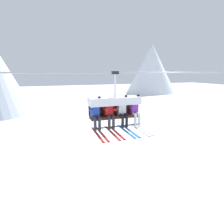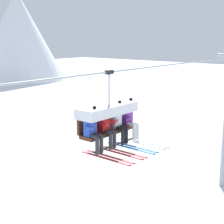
{
  "view_description": "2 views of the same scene",
  "coord_description": "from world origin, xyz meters",
  "px_view_note": "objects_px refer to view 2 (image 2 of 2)",
  "views": [
    {
      "loc": [
        -3.6,
        -7.37,
        7.76
      ],
      "look_at": [
        -1.32,
        -0.87,
        6.18
      ],
      "focal_mm": 28.0,
      "sensor_mm": 36.0,
      "label": 1
    },
    {
      "loc": [
        -8.72,
        -7.22,
        8.73
      ],
      "look_at": [
        -1.11,
        -0.86,
        6.56
      ],
      "focal_mm": 55.0,
      "sensor_mm": 36.0,
      "label": 2
    }
  ],
  "objects_px": {
    "skier_white": "(119,123)",
    "skier_blue": "(93,130)",
    "chairlift_chair": "(107,115)",
    "skier_red": "(107,127)",
    "skier_purple": "(130,119)"
  },
  "relations": [
    {
      "from": "skier_white",
      "to": "skier_blue",
      "type": "bearing_deg",
      "value": 180.0
    },
    {
      "from": "chairlift_chair",
      "to": "skier_red",
      "type": "xyz_separation_m",
      "value": [
        -0.28,
        -0.22,
        -0.29
      ]
    },
    {
      "from": "chairlift_chair",
      "to": "skier_purple",
      "type": "relative_size",
      "value": 1.29
    },
    {
      "from": "skier_blue",
      "to": "skier_white",
      "type": "height_order",
      "value": "same"
    },
    {
      "from": "chairlift_chair",
      "to": "skier_purple",
      "type": "distance_m",
      "value": 0.92
    },
    {
      "from": "skier_blue",
      "to": "skier_red",
      "type": "distance_m",
      "value": 0.56
    },
    {
      "from": "skier_blue",
      "to": "skier_red",
      "type": "relative_size",
      "value": 1.0
    },
    {
      "from": "skier_blue",
      "to": "skier_purple",
      "type": "relative_size",
      "value": 1.0
    },
    {
      "from": "skier_purple",
      "to": "chairlift_chair",
      "type": "bearing_deg",
      "value": 165.9
    },
    {
      "from": "chairlift_chair",
      "to": "skier_white",
      "type": "bearing_deg",
      "value": -36.78
    },
    {
      "from": "skier_blue",
      "to": "skier_white",
      "type": "relative_size",
      "value": 1.0
    },
    {
      "from": "skier_blue",
      "to": "skier_white",
      "type": "bearing_deg",
      "value": 0.0
    },
    {
      "from": "skier_blue",
      "to": "chairlift_chair",
      "type": "bearing_deg",
      "value": 14.2
    },
    {
      "from": "chairlift_chair",
      "to": "skier_white",
      "type": "height_order",
      "value": "chairlift_chair"
    },
    {
      "from": "skier_red",
      "to": "skier_white",
      "type": "relative_size",
      "value": 1.0
    }
  ]
}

